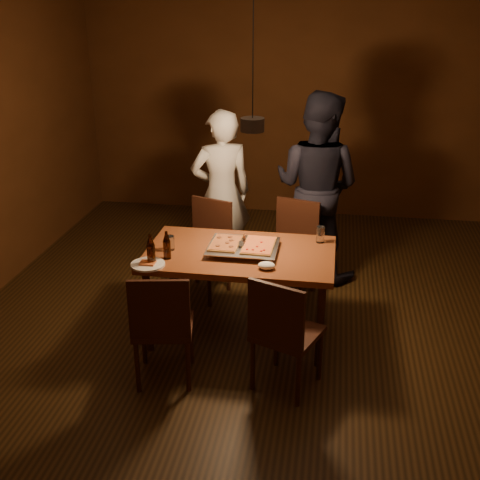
# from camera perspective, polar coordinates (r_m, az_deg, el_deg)

# --- Properties ---
(room_shell) EXTENTS (6.00, 6.00, 6.00)m
(room_shell) POSITION_cam_1_polar(r_m,az_deg,el_deg) (4.64, 1.15, 6.65)
(room_shell) COLOR #39240F
(room_shell) RESTS_ON ground
(dining_table) EXTENTS (1.50, 0.90, 0.75)m
(dining_table) POSITION_cam_1_polar(r_m,az_deg,el_deg) (4.82, 0.00, -1.91)
(dining_table) COLOR brown
(dining_table) RESTS_ON floor
(chair_far_left) EXTENTS (0.53, 0.53, 0.49)m
(chair_far_left) POSITION_cam_1_polar(r_m,az_deg,el_deg) (5.61, -3.18, 0.13)
(chair_far_left) COLOR #38190F
(chair_far_left) RESTS_ON floor
(chair_far_right) EXTENTS (0.52, 0.52, 0.49)m
(chair_far_right) POSITION_cam_1_polar(r_m,az_deg,el_deg) (5.60, 5.06, 0.05)
(chair_far_right) COLOR #38190F
(chair_far_right) RESTS_ON floor
(chair_near_left) EXTENTS (0.49, 0.49, 0.49)m
(chair_near_left) POSITION_cam_1_polar(r_m,az_deg,el_deg) (4.30, -7.43, -7.46)
(chair_near_left) COLOR #38190F
(chair_near_left) RESTS_ON floor
(chair_near_right) EXTENTS (0.55, 0.55, 0.49)m
(chair_near_right) POSITION_cam_1_polar(r_m,az_deg,el_deg) (4.20, 4.05, -8.10)
(chair_near_right) COLOR #38190F
(chair_near_right) RESTS_ON floor
(pizza_tray) EXTENTS (0.57, 0.47, 0.05)m
(pizza_tray) POSITION_cam_1_polar(r_m,az_deg,el_deg) (4.79, 0.31, -0.80)
(pizza_tray) COLOR silver
(pizza_tray) RESTS_ON dining_table
(pizza_meat) EXTENTS (0.23, 0.36, 0.02)m
(pizza_meat) POSITION_cam_1_polar(r_m,az_deg,el_deg) (4.81, -1.39, -0.27)
(pizza_meat) COLOR maroon
(pizza_meat) RESTS_ON pizza_tray
(pizza_cheese) EXTENTS (0.25, 0.39, 0.02)m
(pizza_cheese) POSITION_cam_1_polar(r_m,az_deg,el_deg) (4.77, 1.79, -0.49)
(pizza_cheese) COLOR gold
(pizza_cheese) RESTS_ON pizza_tray
(spatula) EXTENTS (0.13, 0.25, 0.04)m
(spatula) POSITION_cam_1_polar(r_m,az_deg,el_deg) (4.78, 0.42, -0.33)
(spatula) COLOR silver
(spatula) RESTS_ON pizza_tray
(beer_bottle_a) EXTENTS (0.06, 0.06, 0.24)m
(beer_bottle_a) POSITION_cam_1_polar(r_m,az_deg,el_deg) (4.57, -8.45, -0.90)
(beer_bottle_a) COLOR black
(beer_bottle_a) RESTS_ON dining_table
(beer_bottle_b) EXTENTS (0.06, 0.06, 0.22)m
(beer_bottle_b) POSITION_cam_1_polar(r_m,az_deg,el_deg) (4.66, -6.96, -0.49)
(beer_bottle_b) COLOR black
(beer_bottle_b) RESTS_ON dining_table
(water_glass_left) EXTENTS (0.07, 0.07, 0.12)m
(water_glass_left) POSITION_cam_1_polar(r_m,az_deg,el_deg) (4.84, -6.68, -0.28)
(water_glass_left) COLOR silver
(water_glass_left) RESTS_ON dining_table
(water_glass_right) EXTENTS (0.07, 0.07, 0.14)m
(water_glass_right) POSITION_cam_1_polar(r_m,az_deg,el_deg) (4.98, 7.63, 0.52)
(water_glass_right) COLOR silver
(water_glass_right) RESTS_ON dining_table
(plate_slice) EXTENTS (0.26, 0.26, 0.03)m
(plate_slice) POSITION_cam_1_polar(r_m,az_deg,el_deg) (4.60, -8.74, -2.29)
(plate_slice) COLOR white
(plate_slice) RESTS_ON dining_table
(napkin) EXTENTS (0.13, 0.10, 0.05)m
(napkin) POSITION_cam_1_polar(r_m,az_deg,el_deg) (4.49, 2.53, -2.44)
(napkin) COLOR white
(napkin) RESTS_ON dining_table
(diner_white) EXTENTS (0.71, 0.61, 1.65)m
(diner_white) POSITION_cam_1_polar(r_m,az_deg,el_deg) (5.94, -1.78, 4.45)
(diner_white) COLOR silver
(diner_white) RESTS_ON floor
(diner_dark) EXTENTS (1.09, 0.99, 1.83)m
(diner_dark) POSITION_cam_1_polar(r_m,az_deg,el_deg) (5.89, 7.27, 5.05)
(diner_dark) COLOR black
(diner_dark) RESTS_ON floor
(pendant_lamp) EXTENTS (0.18, 0.18, 1.10)m
(pendant_lamp) POSITION_cam_1_polar(r_m,az_deg,el_deg) (4.56, 1.19, 11.01)
(pendant_lamp) COLOR black
(pendant_lamp) RESTS_ON ceiling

